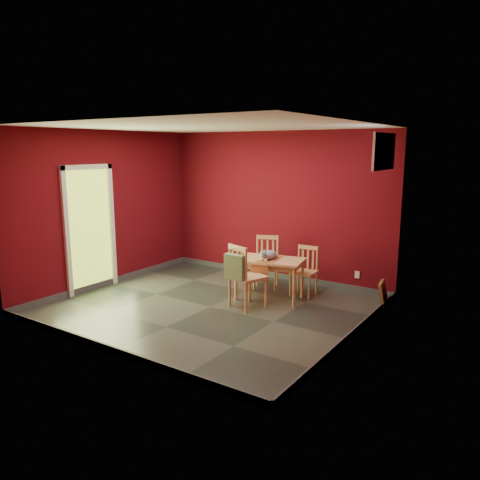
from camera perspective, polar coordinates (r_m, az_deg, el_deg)
The scene contains 13 objects.
ground at distance 7.27m, azimuth -3.65°, elevation -8.12°, with size 4.50×4.50×0.00m, color #2D342D.
room_shell at distance 7.25m, azimuth -3.65°, elevation -7.75°, with size 4.50×4.50×4.50m.
doorway at distance 8.26m, azimuth -17.87°, elevation 1.75°, with size 0.06×1.01×2.13m.
window at distance 6.73m, azimuth 17.11°, elevation 10.28°, with size 0.05×0.90×0.50m.
outlet_plate at distance 8.14m, azimuth 14.10°, elevation -4.12°, with size 0.08×0.01×0.12m, color silver.
dining_table at distance 7.48m, azimuth 3.63°, elevation -2.92°, with size 1.17×0.83×0.66m.
table_runner at distance 7.39m, azimuth 3.25°, elevation -2.80°, with size 0.40×0.65×0.30m.
chair_far_left at distance 8.17m, azimuth 3.23°, elevation -2.59°, with size 0.55×0.55×0.90m.
chair_far_right at distance 7.80m, azimuth 7.90°, elevation -3.67°, with size 0.40×0.40×0.81m.
chair_near at distance 7.08m, azimuth 0.68°, elevation -4.35°, with size 0.58×0.58×0.99m.
tote_bag at distance 6.88m, azimuth -0.66°, elevation -3.31°, with size 0.32×0.19×0.45m.
cat at distance 7.40m, azimuth 3.55°, elevation -1.61°, with size 0.21×0.41×0.20m, color slate, non-canonical shape.
picture_frame at distance 7.56m, azimuth 17.05°, elevation -6.30°, with size 0.19×0.40×0.38m.
Camera 1 is at (4.19, -5.44, 2.40)m, focal length 35.00 mm.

